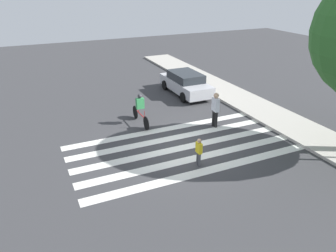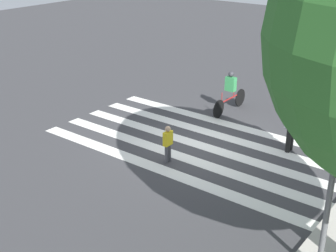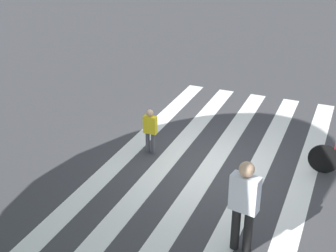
# 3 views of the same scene
# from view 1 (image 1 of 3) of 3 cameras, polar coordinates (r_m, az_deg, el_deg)

# --- Properties ---
(ground_plane) EXTENTS (60.00, 60.00, 0.00)m
(ground_plane) POSITION_cam_1_polar(r_m,az_deg,el_deg) (14.86, 2.40, -3.83)
(ground_plane) COLOR #38383A
(sidewalk_curb) EXTENTS (36.00, 2.50, 0.14)m
(sidewalk_curb) POSITION_cam_1_polar(r_m,az_deg,el_deg) (18.27, 20.19, 0.43)
(sidewalk_curb) COLOR #ADA89E
(sidewalk_curb) RESTS_ON ground_plane
(crosswalk_stripes) EXTENTS (4.79, 10.00, 0.01)m
(crosswalk_stripes) POSITION_cam_1_polar(r_m,az_deg,el_deg) (14.86, 2.40, -3.82)
(crosswalk_stripes) COLOR silver
(crosswalk_stripes) RESTS_ON ground_plane
(pedestrian_child_with_backpack) EXTENTS (0.53, 0.30, 1.82)m
(pedestrian_child_with_backpack) POSITION_cam_1_polar(r_m,az_deg,el_deg) (16.76, 8.27, 3.15)
(pedestrian_child_with_backpack) COLOR black
(pedestrian_child_with_backpack) RESTS_ON ground_plane
(pedestrian_adult_tall_backpack) EXTENTS (0.33, 0.18, 1.19)m
(pedestrian_adult_tall_backpack) POSITION_cam_1_polar(r_m,az_deg,el_deg) (13.29, 5.40, -4.25)
(pedestrian_adult_tall_backpack) COLOR #4C4C51
(pedestrian_adult_tall_backpack) RESTS_ON ground_plane
(cyclist_mid_street) EXTENTS (2.37, 0.40, 1.66)m
(cyclist_mid_street) POSITION_cam_1_polar(r_m,az_deg,el_deg) (17.00, -4.86, 3.07)
(cyclist_mid_street) COLOR black
(cyclist_mid_street) RESTS_ON ground_plane
(car_parked_silver_sedan) EXTENTS (4.54, 1.94, 1.45)m
(car_parked_silver_sedan) POSITION_cam_1_polar(r_m,az_deg,el_deg) (21.70, 3.08, 7.49)
(car_parked_silver_sedan) COLOR #B7B7BC
(car_parked_silver_sedan) RESTS_ON ground_plane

